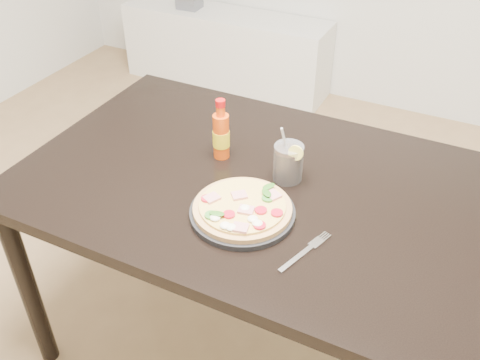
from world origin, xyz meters
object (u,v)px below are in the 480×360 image
at_px(plate, 242,213).
at_px(hot_sauce_bottle, 221,135).
at_px(fork, 306,251).
at_px(media_console, 225,50).
at_px(pizza, 242,208).
at_px(cola_cup, 288,163).
at_px(dining_table, 258,202).

height_order(plate, hot_sauce_bottle, hot_sauce_bottle).
relative_size(fork, media_console, 0.13).
xyz_separation_m(pizza, cola_cup, (0.04, 0.21, 0.03)).
distance_m(dining_table, hot_sauce_bottle, 0.23).
bearing_deg(pizza, media_console, 119.01).
bearing_deg(dining_table, plate, -80.17).
height_order(fork, media_console, fork).
xyz_separation_m(plate, media_console, (-1.12, 2.02, -0.51)).
distance_m(dining_table, fork, 0.33).
xyz_separation_m(plate, pizza, (0.00, -0.00, 0.02)).
xyz_separation_m(hot_sauce_bottle, cola_cup, (0.23, -0.02, -0.02)).
relative_size(hot_sauce_bottle, cola_cup, 1.12).
height_order(pizza, media_console, pizza).
xyz_separation_m(cola_cup, media_console, (-1.17, 1.82, -0.55)).
bearing_deg(cola_cup, media_console, 122.73).
height_order(plate, cola_cup, cola_cup).
bearing_deg(dining_table, fork, -43.15).
distance_m(dining_table, pizza, 0.20).
bearing_deg(pizza, plate, 119.55).
bearing_deg(media_console, plate, -60.99).
xyz_separation_m(fork, media_console, (-1.33, 2.08, -0.50)).
distance_m(dining_table, cola_cup, 0.16).
distance_m(plate, fork, 0.21).
bearing_deg(dining_table, hot_sauce_bottle, 157.60).
bearing_deg(plate, fork, -15.18).
bearing_deg(fork, pizza, -176.09).
relative_size(dining_table, plate, 4.93).
xyz_separation_m(dining_table, cola_cup, (0.07, 0.05, 0.14)).
bearing_deg(fork, media_console, 140.97).
distance_m(pizza, media_console, 2.38).
bearing_deg(plate, cola_cup, 78.01).
relative_size(plate, fork, 1.54).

